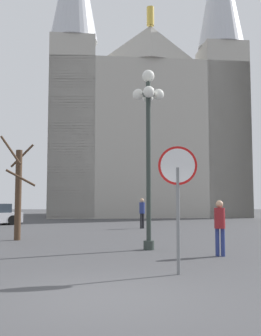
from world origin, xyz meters
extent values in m
plane|color=#424244|center=(0.00, 0.00, 0.00)|extent=(120.00, 120.00, 0.00)
cube|color=#ADA89E|center=(1.85, 34.33, 7.33)|extent=(19.90, 15.49, 14.66)
pyramid|color=#ADA89E|center=(2.44, 28.51, 16.41)|extent=(6.68, 2.64, 3.50)
cylinder|color=gold|center=(2.44, 28.51, 19.06)|extent=(0.70, 0.70, 1.80)
cube|color=#ADA89E|center=(-4.88, 28.84, 8.35)|extent=(4.51, 4.51, 16.70)
cube|color=#ADA89E|center=(9.55, 30.29, 8.35)|extent=(4.51, 4.51, 16.70)
cylinder|color=slate|center=(1.63, 2.03, 1.21)|extent=(0.08, 0.08, 2.41)
cylinder|color=red|center=(1.63, 2.03, 2.46)|extent=(0.89, 0.10, 0.89)
cylinder|color=white|center=(1.63, 2.01, 2.46)|extent=(0.78, 0.06, 0.79)
cylinder|color=#2D3833|center=(1.16, 6.31, 2.87)|extent=(0.16, 0.16, 5.75)
cylinder|color=#2D3833|center=(1.16, 6.31, 0.15)|extent=(0.36, 0.36, 0.30)
sphere|color=white|center=(1.16, 6.31, 5.96)|extent=(0.43, 0.43, 0.43)
sphere|color=white|center=(1.51, 6.31, 5.31)|extent=(0.39, 0.39, 0.39)
cylinder|color=#2D3833|center=(1.34, 6.31, 5.31)|extent=(0.05, 0.35, 0.05)
sphere|color=white|center=(1.16, 6.66, 5.31)|extent=(0.39, 0.39, 0.39)
cylinder|color=#2D3833|center=(1.16, 6.48, 5.31)|extent=(0.35, 0.05, 0.05)
sphere|color=white|center=(0.81, 6.31, 5.31)|extent=(0.39, 0.39, 0.39)
cylinder|color=#2D3833|center=(0.99, 6.31, 5.31)|extent=(0.05, 0.35, 0.05)
sphere|color=white|center=(1.16, 5.96, 5.31)|extent=(0.39, 0.39, 0.39)
cylinder|color=#2D3833|center=(1.16, 6.13, 5.31)|extent=(0.35, 0.05, 0.05)
cylinder|color=#473323|center=(-4.15, 9.35, 1.88)|extent=(0.27, 0.27, 3.76)
cylinder|color=#473323|center=(-4.37, 8.87, 3.70)|extent=(1.05, 0.54, 1.26)
cylinder|color=#473323|center=(-4.16, 9.81, 3.57)|extent=(1.00, 0.10, 1.03)
cylinder|color=#473323|center=(-3.92, 8.82, 2.55)|extent=(1.13, 0.58, 0.69)
cylinder|color=black|center=(-7.29, 18.89, 0.32)|extent=(0.65, 0.55, 0.64)
cylinder|color=black|center=(-8.20, 20.16, 0.32)|extent=(0.65, 0.55, 0.64)
cylinder|color=navy|center=(3.29, 4.79, 0.41)|extent=(0.12, 0.12, 0.82)
cylinder|color=navy|center=(3.13, 4.84, 0.41)|extent=(0.12, 0.12, 0.82)
cylinder|color=maroon|center=(3.21, 4.82, 1.13)|extent=(0.32, 0.32, 0.61)
sphere|color=tan|center=(3.21, 4.82, 1.54)|extent=(0.22, 0.22, 0.22)
cylinder|color=black|center=(1.16, 15.73, 0.43)|extent=(0.12, 0.12, 0.87)
cylinder|color=black|center=(1.28, 15.83, 0.43)|extent=(0.12, 0.12, 0.87)
cylinder|color=navy|center=(1.22, 15.78, 1.19)|extent=(0.32, 0.32, 0.65)
sphere|color=tan|center=(1.22, 15.78, 1.63)|extent=(0.23, 0.23, 0.23)
camera|label=1|loc=(0.55, -6.76, 1.68)|focal=41.14mm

